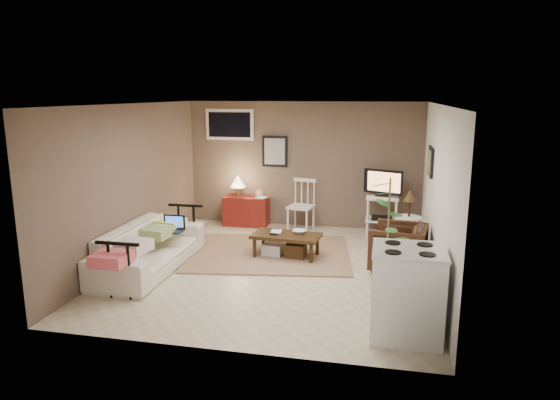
% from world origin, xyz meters
% --- Properties ---
extents(floor, '(5.00, 5.00, 0.00)m').
position_xyz_m(floor, '(0.00, 0.00, 0.00)').
color(floor, '#C1B293').
rests_on(floor, ground).
extents(art_back, '(0.50, 0.03, 0.60)m').
position_xyz_m(art_back, '(-0.55, 2.48, 1.45)').
color(art_back, black).
extents(art_right, '(0.03, 0.60, 0.45)m').
position_xyz_m(art_right, '(2.23, 1.05, 1.52)').
color(art_right, black).
extents(window, '(0.96, 0.03, 0.60)m').
position_xyz_m(window, '(-1.45, 2.48, 1.95)').
color(window, silver).
extents(rug, '(2.82, 2.39, 0.02)m').
position_xyz_m(rug, '(-0.24, 0.63, 0.01)').
color(rug, '#9A7659').
rests_on(rug, floor).
extents(coffee_table, '(1.11, 0.65, 0.40)m').
position_xyz_m(coffee_table, '(0.06, 0.51, 0.22)').
color(coffee_table, '#33220D').
rests_on(coffee_table, floor).
extents(sofa, '(0.65, 2.23, 0.87)m').
position_xyz_m(sofa, '(-1.80, -0.43, 0.44)').
color(sofa, beige).
rests_on(sofa, floor).
extents(sofa_pillows, '(0.43, 2.12, 0.15)m').
position_xyz_m(sofa_pillows, '(-1.75, -0.69, 0.54)').
color(sofa_pillows, beige).
rests_on(sofa_pillows, sofa).
extents(sofa_end_rails, '(0.60, 2.23, 0.75)m').
position_xyz_m(sofa_end_rails, '(-1.67, -0.43, 0.37)').
color(sofa_end_rails, black).
rests_on(sofa_end_rails, floor).
extents(laptop, '(0.34, 0.25, 0.23)m').
position_xyz_m(laptop, '(-1.59, -0.05, 0.56)').
color(laptop, black).
rests_on(laptop, sofa).
extents(red_console, '(0.86, 0.38, 1.00)m').
position_xyz_m(red_console, '(-1.10, 2.27, 0.34)').
color(red_console, maroon).
rests_on(red_console, floor).
extents(spindle_chair, '(0.52, 0.52, 0.97)m').
position_xyz_m(spindle_chair, '(0.03, 2.13, 0.46)').
color(spindle_chair, silver).
rests_on(spindle_chair, floor).
extents(tv_stand, '(0.69, 0.47, 1.21)m').
position_xyz_m(tv_stand, '(1.52, 2.11, 0.64)').
color(tv_stand, silver).
rests_on(tv_stand, floor).
extents(side_table, '(0.41, 0.41, 1.09)m').
position_xyz_m(side_table, '(1.94, 0.94, 0.67)').
color(side_table, silver).
rests_on(side_table, floor).
extents(armchair, '(0.82, 0.86, 0.77)m').
position_xyz_m(armchair, '(1.78, 0.23, 0.39)').
color(armchair, black).
rests_on(armchair, floor).
extents(potted_plant, '(0.40, 0.40, 1.58)m').
position_xyz_m(potted_plant, '(1.61, -0.86, 0.84)').
color(potted_plant, gray).
rests_on(potted_plant, floor).
extents(stove, '(0.75, 0.70, 0.98)m').
position_xyz_m(stove, '(1.82, -1.78, 0.49)').
color(stove, white).
rests_on(stove, floor).
extents(bowl, '(0.21, 0.06, 0.21)m').
position_xyz_m(bowl, '(0.25, 0.61, 0.48)').
color(bowl, '#33220D').
rests_on(bowl, coffee_table).
extents(book_table, '(0.17, 0.03, 0.23)m').
position_xyz_m(book_table, '(-0.19, 0.58, 0.49)').
color(book_table, '#33220D').
rests_on(book_table, coffee_table).
extents(book_console, '(0.17, 0.08, 0.23)m').
position_xyz_m(book_console, '(-0.82, 2.21, 0.69)').
color(book_console, '#33220D').
rests_on(book_console, red_console).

